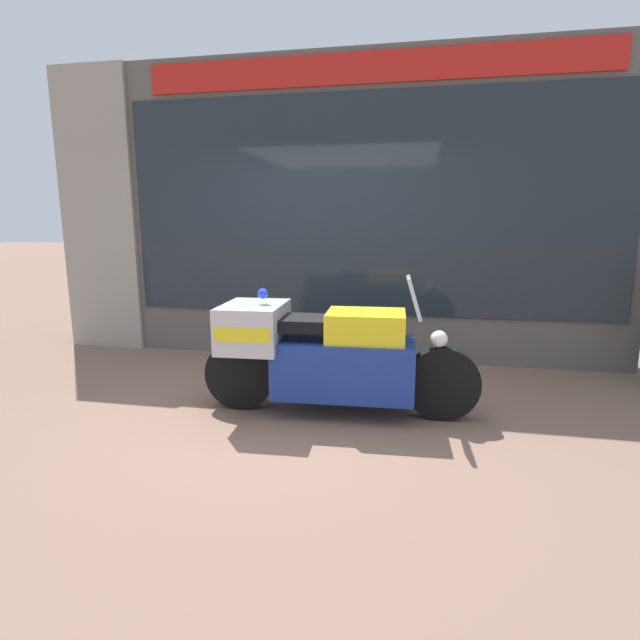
# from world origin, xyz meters

# --- Properties ---
(ground_plane) EXTENTS (60.00, 60.00, 0.00)m
(ground_plane) POSITION_xyz_m (0.00, 0.00, 0.00)
(ground_plane) COLOR #7A5B4C
(shop_building) EXTENTS (6.77, 0.55, 3.42)m
(shop_building) POSITION_xyz_m (-0.45, 2.00, 1.72)
(shop_building) COLOR #56514C
(shop_building) RESTS_ON ground
(window_display) EXTENTS (5.33, 0.30, 1.97)m
(window_display) POSITION_xyz_m (0.42, 2.03, 0.47)
(window_display) COLOR slate
(window_display) RESTS_ON ground
(paramedic_motorcycle) EXTENTS (2.32, 0.71, 1.17)m
(paramedic_motorcycle) POSITION_xyz_m (0.29, 0.09, 0.53)
(paramedic_motorcycle) COLOR black
(paramedic_motorcycle) RESTS_ON ground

